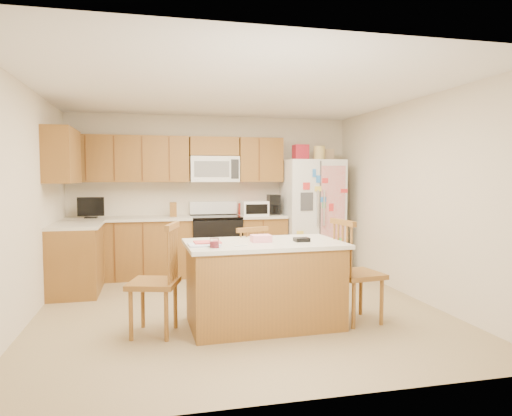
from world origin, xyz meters
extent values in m
plane|color=#907D5A|center=(0.00, 0.00, 0.00)|extent=(4.50, 4.50, 0.00)
cube|color=beige|center=(0.00, 2.25, 1.25)|extent=(4.50, 0.10, 2.50)
cube|color=beige|center=(0.00, -2.25, 1.25)|extent=(4.50, 0.10, 2.50)
cube|color=beige|center=(-2.25, 0.00, 1.25)|extent=(0.10, 4.50, 2.50)
cube|color=beige|center=(2.25, 0.00, 1.25)|extent=(0.10, 4.50, 2.50)
cube|color=white|center=(0.00, 0.00, 2.50)|extent=(4.50, 4.50, 0.04)
cube|color=#925A1D|center=(-1.31, 1.95, 0.44)|extent=(1.87, 0.60, 0.88)
cube|color=#925A1D|center=(0.74, 1.95, 0.44)|extent=(0.72, 0.60, 0.88)
cube|color=#925A1D|center=(-1.95, 1.17, 0.44)|extent=(0.60, 0.95, 0.88)
cube|color=silver|center=(-1.31, 1.94, 0.90)|extent=(1.87, 0.64, 0.04)
cube|color=silver|center=(0.74, 1.94, 0.90)|extent=(0.72, 0.64, 0.04)
cube|color=silver|center=(-1.94, 1.17, 0.90)|extent=(0.64, 0.95, 0.04)
cube|color=#925A1D|center=(-1.32, 2.08, 1.80)|extent=(1.85, 0.33, 0.70)
cube|color=#925A1D|center=(0.75, 2.08, 1.80)|extent=(0.70, 0.33, 0.70)
cube|color=#925A1D|center=(0.00, 2.08, 2.00)|extent=(0.76, 0.33, 0.29)
cube|color=#925A1D|center=(-2.08, 1.17, 1.80)|extent=(0.33, 0.95, 0.70)
cube|color=#5C3213|center=(-1.90, 1.92, 1.80)|extent=(0.02, 0.01, 0.66)
cube|color=#5C3213|center=(-1.90, 1.65, 0.44)|extent=(0.02, 0.01, 0.84)
cube|color=#5C3213|center=(-1.50, 1.92, 1.80)|extent=(0.02, 0.01, 0.66)
cube|color=#5C3213|center=(-1.50, 1.65, 0.44)|extent=(0.02, 0.01, 0.84)
cube|color=#5C3213|center=(-1.10, 1.92, 1.80)|extent=(0.02, 0.01, 0.66)
cube|color=#5C3213|center=(-1.10, 1.65, 0.44)|extent=(0.02, 0.01, 0.84)
cube|color=#5C3213|center=(-0.70, 1.92, 1.80)|extent=(0.01, 0.01, 0.66)
cube|color=#5C3213|center=(-0.70, 1.65, 0.44)|extent=(0.01, 0.01, 0.84)
cube|color=#5C3213|center=(0.70, 1.92, 1.80)|extent=(0.01, 0.01, 0.66)
cube|color=#5C3213|center=(0.70, 1.65, 0.44)|extent=(0.01, 0.01, 0.84)
cube|color=white|center=(0.00, 2.06, 1.65)|extent=(0.76, 0.38, 0.40)
cube|color=slate|center=(-0.06, 1.86, 1.65)|extent=(0.54, 0.01, 0.24)
cube|color=#262626|center=(0.30, 1.86, 1.65)|extent=(0.12, 0.01, 0.30)
cube|color=#925A1D|center=(-0.65, 1.95, 1.03)|extent=(0.10, 0.14, 0.22)
cube|color=black|center=(-1.85, 1.97, 0.93)|extent=(0.18, 0.12, 0.02)
cube|color=black|center=(-1.85, 1.97, 1.09)|extent=(0.38, 0.03, 0.28)
cube|color=red|center=(0.58, 2.03, 1.01)|extent=(0.35, 0.22, 0.18)
cube|color=white|center=(0.60, 1.80, 1.04)|extent=(0.40, 0.28, 0.23)
cube|color=black|center=(0.60, 1.66, 1.04)|extent=(0.34, 0.01, 0.15)
cube|color=black|center=(0.96, 2.00, 1.08)|extent=(0.18, 0.22, 0.32)
cylinder|color=black|center=(0.96, 1.93, 1.01)|extent=(0.12, 0.12, 0.12)
cube|color=black|center=(0.00, 1.93, 0.44)|extent=(0.76, 0.64, 0.88)
cube|color=black|center=(0.00, 1.60, 0.42)|extent=(0.68, 0.01, 0.42)
cube|color=black|center=(0.00, 1.93, 0.91)|extent=(0.76, 0.64, 0.03)
cube|color=white|center=(0.00, 2.19, 1.03)|extent=(0.76, 0.10, 0.20)
cube|color=white|center=(1.57, 1.88, 0.90)|extent=(0.90, 0.75, 1.80)
cube|color=#4C4C4C|center=(1.57, 1.49, 0.90)|extent=(0.02, 0.01, 1.75)
cube|color=silver|center=(1.52, 1.47, 1.05)|extent=(0.02, 0.03, 0.55)
cube|color=silver|center=(1.62, 1.47, 1.05)|extent=(0.02, 0.03, 0.55)
cube|color=#3F3F44|center=(1.35, 1.49, 1.15)|extent=(0.20, 0.01, 0.28)
cube|color=#D84C59|center=(1.77, 1.49, 1.05)|extent=(0.42, 0.01, 1.30)
cube|color=#A91C2A|center=(1.37, 1.88, 1.92)|extent=(0.22, 0.22, 0.24)
cylinder|color=#D3B868|center=(1.67, 1.82, 1.91)|extent=(0.18, 0.18, 0.22)
cube|color=tan|center=(1.85, 1.96, 1.89)|extent=(0.18, 0.20, 0.18)
cube|color=#925A1D|center=(0.15, -0.63, 0.41)|extent=(1.53, 0.89, 0.83)
cube|color=silver|center=(0.15, -0.63, 0.85)|extent=(1.61, 0.97, 0.04)
cylinder|color=#A91C2A|center=(-0.40, -0.91, 0.90)|extent=(0.08, 0.08, 0.06)
cylinder|color=white|center=(-0.40, -0.91, 0.91)|extent=(0.09, 0.09, 0.09)
cube|color=#FF8282|center=(0.12, -0.63, 0.90)|extent=(0.20, 0.16, 0.07)
cube|color=black|center=(0.53, -0.70, 0.89)|extent=(0.15, 0.12, 0.04)
cube|color=white|center=(-0.48, -0.75, 0.88)|extent=(0.31, 0.25, 0.01)
cube|color=#D84C4C|center=(-0.44, -0.67, 0.89)|extent=(0.27, 0.21, 0.01)
cylinder|color=white|center=(-0.14, -0.87, 0.87)|extent=(0.14, 0.05, 0.01)
cube|color=#925A1D|center=(-0.96, -0.66, 0.50)|extent=(0.56, 0.57, 0.05)
cylinder|color=#925A1D|center=(-1.07, -0.44, 0.24)|extent=(0.04, 0.04, 0.48)
cylinder|color=#925A1D|center=(-1.18, -0.80, 0.24)|extent=(0.04, 0.04, 0.48)
cylinder|color=#925A1D|center=(-0.75, -0.52, 0.24)|extent=(0.04, 0.04, 0.48)
cylinder|color=#925A1D|center=(-0.85, -0.89, 0.24)|extent=(0.04, 0.04, 0.48)
cylinder|color=#925A1D|center=(-0.74, -0.55, 0.79)|extent=(0.02, 0.02, 0.54)
cylinder|color=#925A1D|center=(-0.76, -0.63, 0.79)|extent=(0.02, 0.02, 0.54)
cylinder|color=#925A1D|center=(-0.78, -0.71, 0.79)|extent=(0.02, 0.02, 0.54)
cylinder|color=#925A1D|center=(-0.80, -0.79, 0.79)|extent=(0.02, 0.02, 0.54)
cylinder|color=#925A1D|center=(-0.83, -0.87, 0.79)|extent=(0.02, 0.02, 0.54)
cube|color=#925A1D|center=(-0.78, -0.71, 1.06)|extent=(0.16, 0.44, 0.06)
cube|color=#925A1D|center=(0.07, -0.04, 0.45)|extent=(0.52, 0.51, 0.04)
cylinder|color=#925A1D|center=(0.18, 0.16, 0.21)|extent=(0.04, 0.04, 0.43)
cylinder|color=#925A1D|center=(-0.14, 0.05, 0.21)|extent=(0.04, 0.04, 0.43)
cylinder|color=#925A1D|center=(0.27, -0.13, 0.21)|extent=(0.04, 0.04, 0.43)
cylinder|color=#925A1D|center=(-0.05, -0.23, 0.21)|extent=(0.04, 0.04, 0.43)
cylinder|color=#925A1D|center=(0.26, -0.15, 0.71)|extent=(0.02, 0.02, 0.48)
cylinder|color=#925A1D|center=(0.19, -0.18, 0.71)|extent=(0.02, 0.02, 0.48)
cylinder|color=#925A1D|center=(0.12, -0.20, 0.71)|extent=(0.02, 0.02, 0.48)
cylinder|color=#925A1D|center=(0.05, -0.22, 0.71)|extent=(0.02, 0.02, 0.48)
cylinder|color=#925A1D|center=(-0.02, -0.25, 0.71)|extent=(0.02, 0.02, 0.48)
cube|color=#925A1D|center=(0.12, -0.20, 0.95)|extent=(0.39, 0.17, 0.05)
cube|color=#925A1D|center=(1.14, -0.74, 0.50)|extent=(0.51, 0.53, 0.05)
cylinder|color=#925A1D|center=(1.33, -0.91, 0.24)|extent=(0.04, 0.04, 0.48)
cylinder|color=#925A1D|center=(1.28, -0.53, 0.24)|extent=(0.04, 0.04, 0.48)
cylinder|color=#925A1D|center=(1.00, -0.95, 0.24)|extent=(0.04, 0.04, 0.48)
cylinder|color=#925A1D|center=(0.95, -0.58, 0.24)|extent=(0.04, 0.04, 0.48)
cylinder|color=#925A1D|center=(0.97, -0.94, 0.79)|extent=(0.02, 0.02, 0.54)
cylinder|color=#925A1D|center=(0.96, -0.85, 0.79)|extent=(0.02, 0.02, 0.54)
cylinder|color=#925A1D|center=(0.95, -0.77, 0.79)|extent=(0.02, 0.02, 0.54)
cylinder|color=#925A1D|center=(0.94, -0.69, 0.79)|extent=(0.02, 0.02, 0.54)
cylinder|color=#925A1D|center=(0.93, -0.60, 0.79)|extent=(0.02, 0.02, 0.54)
cube|color=#925A1D|center=(0.95, -0.77, 1.06)|extent=(0.10, 0.45, 0.06)
camera|label=1|loc=(-0.97, -5.13, 1.54)|focal=32.00mm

